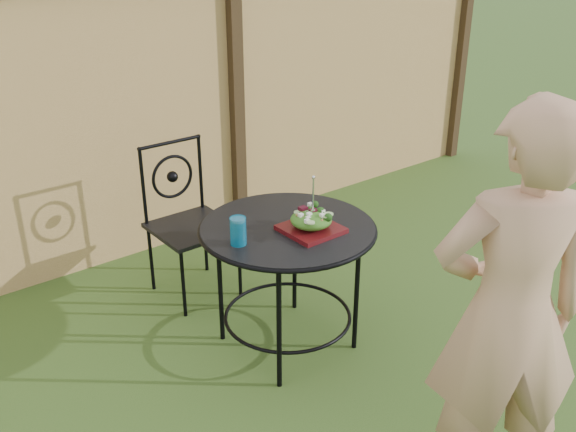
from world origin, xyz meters
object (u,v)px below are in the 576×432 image
(diner, at_px, (509,316))
(patio_chair, at_px, (187,217))
(patio_table, at_px, (288,250))
(salad_plate, at_px, (311,229))

(diner, bearing_deg, patio_chair, -51.39)
(patio_table, xyz_separation_m, patio_chair, (-0.11, 0.85, -0.08))
(patio_table, distance_m, patio_chair, 0.86)
(salad_plate, bearing_deg, patio_chair, 99.40)
(patio_chair, bearing_deg, patio_table, -82.76)
(patio_table, distance_m, diner, 1.31)
(patio_table, bearing_deg, diner, -89.34)
(salad_plate, bearing_deg, diner, -91.90)
(patio_chair, xyz_separation_m, salad_plate, (0.16, -0.97, 0.23))
(patio_table, relative_size, salad_plate, 3.42)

